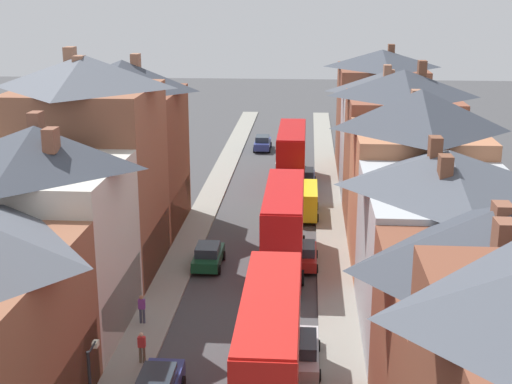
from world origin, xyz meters
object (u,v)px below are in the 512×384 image
object	(u,v)px
car_near_blue	(208,256)
pedestrian_mid_left	(142,346)
double_decker_bus_mid_street	(292,155)
car_far_grey	(305,178)
double_decker_bus_lead	(270,350)
car_mid_black	(303,255)
delivery_van	(305,200)
double_decker_bus_far_approaching	(284,226)
car_parked_left_b	(301,351)
car_near_silver	(263,143)
pedestrian_mid_right	(142,308)

from	to	relation	value
car_near_blue	pedestrian_mid_left	size ratio (longest dim) A/B	2.48
double_decker_bus_mid_street	car_far_grey	distance (m)	2.41
double_decker_bus_lead	car_mid_black	size ratio (longest dim) A/B	2.62
car_near_blue	delivery_van	world-z (taller)	delivery_van
double_decker_bus_far_approaching	car_parked_left_b	world-z (taller)	double_decker_bus_far_approaching
double_decker_bus_mid_street	pedestrian_mid_left	world-z (taller)	double_decker_bus_mid_street
double_decker_bus_mid_street	car_near_blue	bearing A→B (deg)	-103.42
car_near_silver	car_parked_left_b	world-z (taller)	car_near_silver
delivery_van	pedestrian_mid_right	bearing A→B (deg)	-113.53
pedestrian_mid_right	car_near_blue	bearing A→B (deg)	74.29
delivery_van	pedestrian_mid_right	world-z (taller)	delivery_van
double_decker_bus_lead	delivery_van	world-z (taller)	double_decker_bus_lead
car_far_grey	pedestrian_mid_left	distance (m)	33.80
car_far_grey	car_near_blue	bearing A→B (deg)	-107.09
car_parked_left_b	pedestrian_mid_right	bearing A→B (deg)	156.68
double_decker_bus_mid_street	double_decker_bus_far_approaching	size ratio (longest dim) A/B	1.00
double_decker_bus_far_approaching	pedestrian_mid_right	world-z (taller)	double_decker_bus_far_approaching
car_parked_left_b	car_far_grey	xyz separation A→B (m)	(0.00, 32.46, 0.02)
pedestrian_mid_left	car_mid_black	bearing A→B (deg)	60.20
double_decker_bus_mid_street	pedestrian_mid_left	distance (m)	33.91
double_decker_bus_far_approaching	delivery_van	bearing A→B (deg)	83.07
car_far_grey	pedestrian_mid_right	size ratio (longest dim) A/B	2.72
car_near_blue	car_far_grey	world-z (taller)	car_far_grey
car_near_blue	car_parked_left_b	bearing A→B (deg)	-63.23
double_decker_bus_far_approaching	delivery_van	distance (m)	10.95
car_near_blue	delivery_van	distance (m)	12.82
car_near_silver	car_parked_left_b	xyz separation A→B (m)	(4.90, -47.29, -0.03)
car_near_blue	pedestrian_mid_right	distance (m)	8.91
car_parked_left_b	pedestrian_mid_left	bearing A→B (deg)	-176.50
double_decker_bus_mid_street	pedestrian_mid_left	size ratio (longest dim) A/B	6.71
car_parked_left_b	car_near_blue	bearing A→B (deg)	116.77
double_decker_bus_lead	pedestrian_mid_right	distance (m)	10.52
car_far_grey	pedestrian_mid_left	xyz separation A→B (m)	(-7.66, -32.92, 0.21)
car_near_silver	double_decker_bus_mid_street	bearing A→B (deg)	-76.09
car_near_blue	car_mid_black	world-z (taller)	car_mid_black
delivery_van	pedestrian_mid_left	bearing A→B (deg)	-107.72
double_decker_bus_mid_street	delivery_van	world-z (taller)	double_decker_bus_mid_street
double_decker_bus_far_approaching	car_parked_left_b	distance (m)	12.94
double_decker_bus_mid_street	car_parked_left_b	distance (m)	32.88
double_decker_bus_lead	car_near_silver	bearing A→B (deg)	94.03
car_near_blue	double_decker_bus_lead	bearing A→B (deg)	-72.93
car_mid_black	car_far_grey	distance (m)	19.56
car_mid_black	pedestrian_mid_right	xyz separation A→B (m)	(-8.61, -9.19, 0.23)
car_parked_left_b	double_decker_bus_mid_street	bearing A→B (deg)	92.29
car_near_silver	car_mid_black	xyz separation A→B (m)	(4.90, -34.39, -0.04)
double_decker_bus_mid_street	delivery_van	xyz separation A→B (m)	(1.31, -9.30, -1.48)
car_mid_black	pedestrian_mid_left	bearing A→B (deg)	-119.80
double_decker_bus_far_approaching	car_near_blue	xyz separation A→B (m)	(-4.89, -0.43, -2.02)
double_decker_bus_far_approaching	pedestrian_mid_right	distance (m)	11.73
car_mid_black	pedestrian_mid_left	size ratio (longest dim) A/B	2.56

